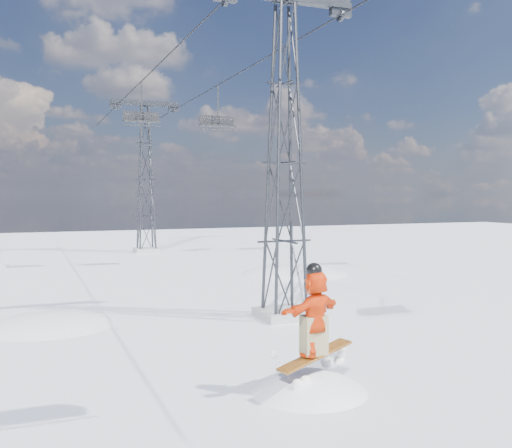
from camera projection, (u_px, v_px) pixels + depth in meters
The scene contains 6 objects.
ground at pixel (404, 394), 12.57m from camera, with size 120.00×120.00×0.00m, color white.
lift_tower_near at pixel (285, 164), 20.00m from camera, with size 5.20×1.80×11.43m.
lift_tower_far at pixel (146, 180), 43.14m from camera, with size 5.20×1.80×11.43m.
haul_cables at pixel (194, 73), 30.36m from camera, with size 4.46×51.00×0.06m.
lift_chair_mid at pixel (218, 122), 33.81m from camera, with size 2.18×0.63×2.70m.
lift_chair_far at pixel (142, 118), 32.72m from camera, with size 2.07×0.60×2.57m.
Camera 1 is at (-7.65, -10.24, 4.41)m, focal length 40.00 mm.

